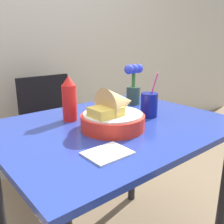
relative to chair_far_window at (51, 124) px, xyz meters
The scene contains 8 objects.
wall_window 0.87m from the chair_far_window, 106.95° to the left, with size 7.00×0.06×2.60m.
dining_table 0.88m from the chair_far_window, 97.14° to the right, with size 1.01×0.78×0.77m.
chair_far_window is the anchor object (origin of this frame).
food_basket 0.98m from the chair_far_window, 99.16° to the right, with size 0.26×0.26×0.18m.
ketchup_bottle 0.82m from the chair_far_window, 108.54° to the right, with size 0.07×0.07×0.20m.
drink_cup 0.94m from the chair_far_window, 84.27° to the right, with size 0.08×0.08×0.21m.
flower_vase 0.79m from the chair_far_window, 73.47° to the right, with size 0.13×0.08×0.23m.
napkin 1.16m from the chair_far_window, 106.56° to the right, with size 0.14×0.11×0.01m.
Camera 1 is at (-0.67, -0.80, 1.13)m, focal length 40.00 mm.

